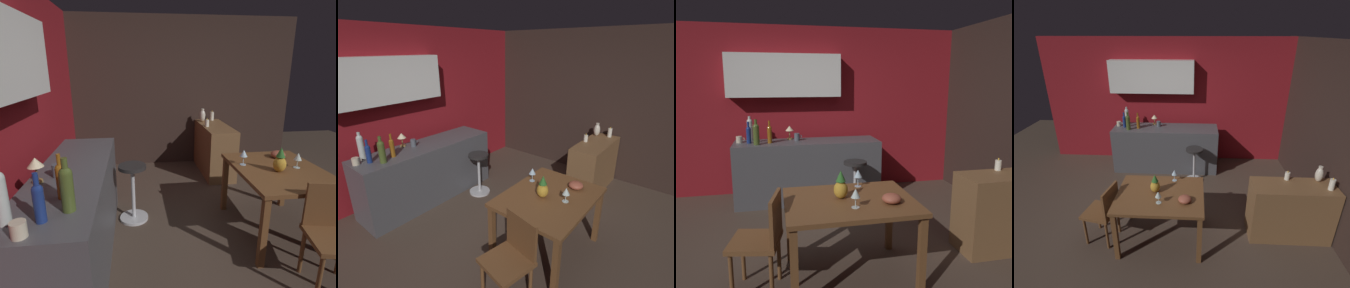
{
  "view_description": "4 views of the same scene",
  "coord_description": "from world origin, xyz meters",
  "views": [
    {
      "loc": [
        -2.3,
        1.0,
        1.78
      ],
      "look_at": [
        0.53,
        0.64,
        0.94
      ],
      "focal_mm": 28.69,
      "sensor_mm": 36.0,
      "label": 1
    },
    {
      "loc": [
        -2.09,
        -1.7,
        2.29
      ],
      "look_at": [
        0.59,
        0.47,
        1.0
      ],
      "focal_mm": 27.79,
      "sensor_mm": 36.0,
      "label": 2
    },
    {
      "loc": [
        -0.46,
        -3.15,
        1.77
      ],
      "look_at": [
        0.32,
        0.52,
        1.04
      ],
      "focal_mm": 34.81,
      "sensor_mm": 36.0,
      "label": 3
    },
    {
      "loc": [
        0.6,
        -3.31,
        2.71
      ],
      "look_at": [
        0.38,
        0.65,
        0.95
      ],
      "focal_mm": 27.62,
      "sensor_mm": 36.0,
      "label": 4
    }
  ],
  "objects": [
    {
      "name": "ground_plane",
      "position": [
        0.0,
        0.0,
        0.0
      ],
      "size": [
        9.0,
        9.0,
        0.0
      ],
      "primitive_type": "plane",
      "color": "#47382D"
    },
    {
      "name": "wall_kitchen_back",
      "position": [
        -0.06,
        2.08,
        1.41
      ],
      "size": [
        5.2,
        0.33,
        2.6
      ],
      "color": "maroon",
      "rests_on": "ground_plane"
    },
    {
      "name": "wall_side_right",
      "position": [
        2.55,
        0.3,
        1.3
      ],
      "size": [
        0.1,
        4.4,
        2.6
      ],
      "primitive_type": "cube",
      "color": "#33231E",
      "rests_on": "ground_plane"
    },
    {
      "name": "dining_table",
      "position": [
        0.16,
        -0.5,
        0.65
      ],
      "size": [
        1.14,
        0.89,
        0.74
      ],
      "color": "brown",
      "rests_on": "ground_plane"
    },
    {
      "name": "kitchen_counter",
      "position": [
        -0.01,
        1.56,
        0.45
      ],
      "size": [
        2.1,
        0.6,
        0.9
      ],
      "primitive_type": "cube",
      "color": "#4C4C51",
      "rests_on": "ground_plane"
    },
    {
      "name": "sideboard_cabinet",
      "position": [
        1.93,
        -0.34,
        0.41
      ],
      "size": [
        1.1,
        0.44,
        0.82
      ],
      "primitive_type": "cube",
      "color": "brown",
      "rests_on": "ground_plane"
    },
    {
      "name": "chair_near_window",
      "position": [
        -0.6,
        -0.56,
        0.48
      ],
      "size": [
        0.47,
        0.47,
        0.86
      ],
      "color": "brown",
      "rests_on": "ground_plane"
    },
    {
      "name": "bar_stool",
      "position": [
        0.59,
        1.04,
        0.37
      ],
      "size": [
        0.34,
        0.34,
        0.69
      ],
      "color": "#262323",
      "rests_on": "ground_plane"
    },
    {
      "name": "wine_glass_left",
      "position": [
        0.16,
        -0.69,
        0.86
      ],
      "size": [
        0.08,
        0.08,
        0.16
      ],
      "color": "silver",
      "rests_on": "dining_table"
    },
    {
      "name": "wine_glass_right",
      "position": [
        0.32,
        -0.16,
        0.87
      ],
      "size": [
        0.08,
        0.08,
        0.17
      ],
      "color": "silver",
      "rests_on": "dining_table"
    },
    {
      "name": "pineapple_centerpiece",
      "position": [
        0.09,
        -0.45,
        0.85
      ],
      "size": [
        0.13,
        0.13,
        0.26
      ],
      "color": "gold",
      "rests_on": "dining_table"
    },
    {
      "name": "fruit_bowl",
      "position": [
        0.49,
        -0.66,
        0.78
      ],
      "size": [
        0.17,
        0.17,
        0.08
      ],
      "primitive_type": "ellipsoid",
      "color": "#9E4C38",
      "rests_on": "dining_table"
    },
    {
      "name": "wine_bottle_amber",
      "position": [
        -0.54,
        1.51,
        1.04
      ],
      "size": [
        0.06,
        0.06,
        0.32
      ],
      "color": "#8C5114",
      "rests_on": "kitchen_counter"
    },
    {
      "name": "wine_bottle_clear",
      "position": [
        -0.83,
        1.76,
        1.08
      ],
      "size": [
        0.08,
        0.08,
        0.36
      ],
      "color": "silver",
      "rests_on": "kitchen_counter"
    },
    {
      "name": "wine_bottle_cobalt",
      "position": [
        -0.83,
        1.56,
        1.04
      ],
      "size": [
        0.07,
        0.07,
        0.31
      ],
      "color": "navy",
      "rests_on": "kitchen_counter"
    },
    {
      "name": "wine_bottle_olive",
      "position": [
        -0.72,
        1.43,
        1.06
      ],
      "size": [
        0.08,
        0.08,
        0.35
      ],
      "color": "#475623",
      "rests_on": "kitchen_counter"
    },
    {
      "name": "cup_slate",
      "position": [
        -0.15,
        1.64,
        0.95
      ],
      "size": [
        0.11,
        0.08,
        0.11
      ],
      "color": "#515660",
      "rests_on": "kitchen_counter"
    },
    {
      "name": "cup_cream",
      "position": [
        -0.97,
        1.63,
        0.95
      ],
      "size": [
        0.12,
        0.09,
        0.09
      ],
      "color": "beige",
      "rests_on": "kitchen_counter"
    },
    {
      "name": "counter_lamp",
      "position": [
        -0.25,
        1.77,
        1.05
      ],
      "size": [
        0.12,
        0.12,
        0.2
      ],
      "color": "#A58447",
      "rests_on": "kitchen_counter"
    },
    {
      "name": "pillar_candle_tall",
      "position": [
        2.36,
        -0.4,
        0.9
      ],
      "size": [
        0.07,
        0.07,
        0.18
      ],
      "color": "white",
      "rests_on": "sideboard_cabinet"
    },
    {
      "name": "pillar_candle_short",
      "position": [
        1.87,
        -0.18,
        0.88
      ],
      "size": [
        0.07,
        0.07,
        0.14
      ],
      "color": "white",
      "rests_on": "sideboard_cabinet"
    },
    {
      "name": "vase_ceramic_ivory",
      "position": [
        2.28,
        -0.2,
        0.93
      ],
      "size": [
        0.1,
        0.1,
        0.23
      ],
      "color": "beige",
      "rests_on": "sideboard_cabinet"
    }
  ]
}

